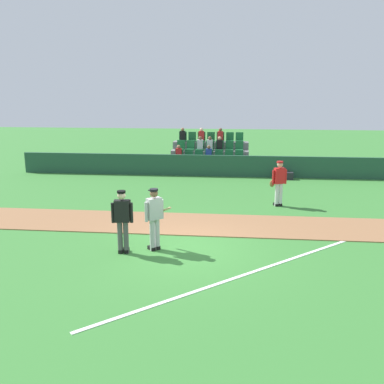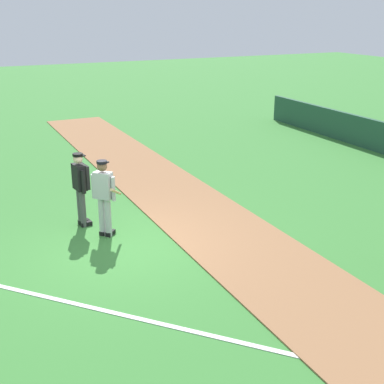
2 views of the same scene
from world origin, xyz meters
name	(u,v)px [view 1 (image 1 of 2)]	position (x,y,z in m)	size (l,w,h in m)	color
ground_plane	(181,248)	(0.00, 0.00, 0.00)	(80.00, 80.00, 0.00)	#387A33
infield_dirt_path	(190,224)	(0.00, 2.29, 0.01)	(28.00, 2.43, 0.03)	#936642
foul_line_chalk	(291,259)	(3.00, -0.50, 0.01)	(12.00, 0.10, 0.01)	white
dugout_fence	(207,166)	(0.00, 10.73, 0.55)	(20.00, 0.16, 1.11)	#234C38
stadium_bleachers	(209,159)	(-0.02, 12.61, 0.64)	(4.45, 2.95, 2.30)	slate
batter_grey_jersey	(154,217)	(-0.70, -0.17, 0.97)	(0.72, 0.69, 1.76)	#B2B2B2
umpire_home_plate	(122,218)	(-1.52, -0.48, 1.00)	(0.59, 0.34, 1.76)	#4C4C4C
runner_red_jersey	(279,182)	(3.15, 4.96, 0.96)	(0.67, 0.39, 1.76)	silver
equipment_bag	(284,176)	(3.92, 10.28, 0.18)	(0.90, 0.36, 0.36)	#232328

